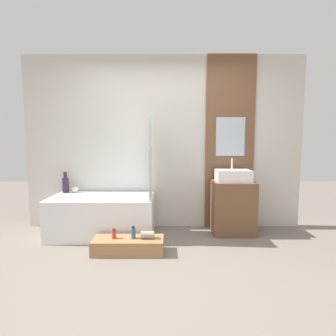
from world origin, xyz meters
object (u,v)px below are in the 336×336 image
vase_round_light (74,189)px  bottle_soap_primary (113,234)px  vase_tall_dark (65,184)px  bathtub (102,216)px  sink (233,175)px  bottle_soap_secondary (133,233)px  wooden_step_bench (128,246)px

vase_round_light → bottle_soap_primary: bearing=-48.5°
vase_tall_dark → bottle_soap_primary: bearing=-43.8°
bathtub → vase_tall_dark: vase_tall_dark is taller
sink → bottle_soap_secondary: sink is taller
sink → wooden_step_bench: bearing=-153.8°
sink → vase_round_light: sink is taller
bathtub → sink: 1.94m
sink → vase_tall_dark: size_ratio=1.55×
vase_round_light → bottle_soap_primary: (0.75, -0.85, -0.38)m
vase_round_light → wooden_step_bench: bearing=-42.7°
sink → bottle_soap_primary: bearing=-156.3°
vase_tall_dark → sink: bearing=-3.7°
vase_tall_dark → bottle_soap_secondary: 1.48m
wooden_step_bench → sink: bearing=26.2°
bottle_soap_secondary → vase_round_light: bearing=139.2°
vase_round_light → bottle_soap_secondary: size_ratio=0.64×
bathtub → bottle_soap_primary: bathtub is taller
sink → bottle_soap_primary: sink is taller
wooden_step_bench → vase_tall_dark: 1.49m
sink → bottle_soap_secondary: bearing=-152.8°
vase_round_light → sink: bearing=-3.8°
bottle_soap_primary → bottle_soap_secondary: size_ratio=0.78×
vase_round_light → bottle_soap_secondary: (0.98, -0.85, -0.37)m
vase_tall_dark → bottle_soap_secondary: (1.12, -0.85, -0.44)m
wooden_step_bench → vase_tall_dark: vase_tall_dark is taller
bathtub → wooden_step_bench: (0.44, -0.59, -0.19)m
wooden_step_bench → bottle_soap_primary: size_ratio=7.15×
sink → bottle_soap_primary: size_ratio=4.10×
vase_round_light → bottle_soap_secondary: bearing=-40.8°
sink → vase_tall_dark: (-2.47, 0.16, -0.15)m
bottle_soap_secondary → wooden_step_bench: bearing=180.0°
vase_tall_dark → bottle_soap_primary: (0.89, -0.85, -0.46)m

